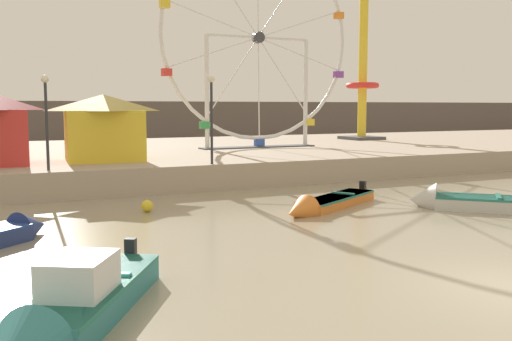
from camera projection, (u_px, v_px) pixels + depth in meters
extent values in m
cube|color=tan|center=(155.00, 158.00, 36.87)|extent=(110.00, 23.18, 1.21)
cube|color=#564C47|center=(87.00, 123.00, 59.35)|extent=(140.00, 3.00, 4.40)
cube|color=orange|center=(337.00, 201.00, 22.52)|extent=(4.55, 3.22, 0.38)
cube|color=#237566|center=(337.00, 197.00, 22.50)|extent=(4.52, 3.21, 0.08)
cone|color=orange|center=(298.00, 212.00, 20.15)|extent=(1.62, 1.54, 1.06)
cube|color=black|center=(363.00, 186.00, 24.44)|extent=(0.29, 0.31, 0.44)
cube|color=#237566|center=(343.00, 193.00, 22.96)|extent=(0.60, 0.90, 0.06)
cube|color=silver|center=(485.00, 203.00, 21.55)|extent=(3.58, 3.56, 0.50)
cube|color=#237566|center=(486.00, 198.00, 21.52)|extent=(3.56, 3.55, 0.08)
cone|color=silver|center=(423.00, 200.00, 22.28)|extent=(1.69, 1.69, 1.40)
cube|color=#237566|center=(499.00, 196.00, 21.37)|extent=(1.00, 1.00, 0.06)
cube|color=teal|center=(92.00, 298.00, 10.84)|extent=(3.48, 4.50, 0.54)
cube|color=#237566|center=(92.00, 286.00, 10.81)|extent=(3.47, 4.47, 0.08)
cube|color=black|center=(131.00, 248.00, 13.10)|extent=(0.31, 0.30, 0.44)
cube|color=silver|center=(79.00, 275.00, 10.22)|extent=(1.62, 1.70, 0.67)
cube|color=#237566|center=(102.00, 274.00, 11.36)|extent=(1.06, 0.74, 0.06)
cone|color=navy|center=(32.00, 227.00, 17.36)|extent=(1.47, 1.48, 1.07)
torus|color=silver|center=(258.00, 38.00, 36.69)|extent=(13.05, 0.24, 13.05)
cylinder|color=#38383D|center=(258.00, 38.00, 36.69)|extent=(0.70, 0.50, 0.70)
cylinder|color=silver|center=(214.00, 52.00, 35.50)|extent=(6.09, 0.08, 2.13)
cube|color=red|center=(167.00, 72.00, 34.34)|extent=(0.56, 0.48, 0.44)
cylinder|color=silver|center=(232.00, 78.00, 36.18)|extent=(3.77, 0.08, 5.28)
cube|color=#33934C|center=(204.00, 125.00, 35.71)|extent=(0.56, 0.48, 0.44)
cylinder|color=silver|center=(259.00, 88.00, 37.06)|extent=(0.16, 0.08, 6.41)
cube|color=#3356B7|center=(259.00, 142.00, 37.46)|extent=(0.56, 0.48, 0.44)
cylinder|color=silver|center=(285.00, 79.00, 37.80)|extent=(3.89, 0.08, 5.18)
cube|color=yellow|center=(309.00, 122.00, 38.93)|extent=(0.56, 0.48, 0.44)
cylinder|color=silver|center=(300.00, 55.00, 38.11)|extent=(6.14, 0.08, 1.98)
cube|color=purple|center=(338.00, 75.00, 39.56)|extent=(0.56, 0.48, 0.44)
cylinder|color=silver|center=(300.00, 24.00, 37.88)|extent=(6.09, 0.08, 2.13)
cube|color=orange|center=(339.00, 15.00, 39.10)|extent=(0.56, 0.48, 0.44)
cylinder|color=silver|center=(213.00, 19.00, 35.27)|extent=(6.14, 0.08, 1.98)
cube|color=yellow|center=(165.00, 4.00, 33.88)|extent=(0.56, 0.48, 0.44)
cylinder|color=silver|center=(207.00, 92.00, 35.56)|extent=(0.28, 0.28, 7.01)
cylinder|color=silver|center=(306.00, 94.00, 38.59)|extent=(0.28, 0.28, 7.01)
cylinder|color=silver|center=(258.00, 38.00, 36.69)|extent=(7.05, 0.18, 0.18)
cube|color=#4C4C51|center=(258.00, 147.00, 37.46)|extent=(7.85, 1.20, 0.08)
cylinder|color=gold|center=(363.00, 66.00, 46.14)|extent=(0.70, 0.70, 11.69)
torus|color=red|center=(362.00, 85.00, 46.31)|extent=(2.64, 2.64, 0.44)
cube|color=#4C4C51|center=(361.00, 138.00, 46.77)|extent=(2.80, 2.80, 0.24)
cube|color=yellow|center=(104.00, 136.00, 28.08)|extent=(3.80, 3.32, 2.45)
pyramid|color=olive|center=(103.00, 103.00, 27.90)|extent=(4.18, 3.65, 0.80)
cylinder|color=#2D2D33|center=(47.00, 127.00, 23.83)|extent=(0.12, 0.12, 3.62)
sphere|color=#F2EACC|center=(45.00, 79.00, 23.61)|extent=(0.32, 0.32, 0.32)
cylinder|color=#2D2D33|center=(212.00, 123.00, 26.44)|extent=(0.12, 0.12, 3.74)
sphere|color=#F2EACC|center=(211.00, 79.00, 26.22)|extent=(0.32, 0.32, 0.32)
sphere|color=yellow|center=(147.00, 206.00, 21.15)|extent=(0.44, 0.44, 0.44)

